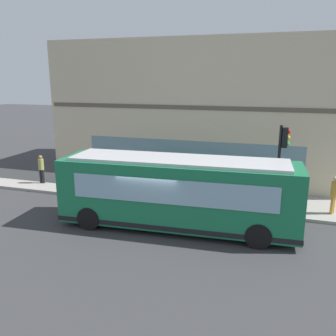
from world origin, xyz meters
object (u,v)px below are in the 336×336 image
Objects in this scene: traffic_light_near_corner at (282,153)px; pedestrian_near_building_entrance at (206,185)px; city_bus_nearside at (177,193)px; pedestrian_walking_along_curb at (334,192)px; newspaper_vending_box at (165,183)px; fire_hydrant at (221,192)px; pedestrian_by_light_pole at (41,167)px.

pedestrian_near_building_entrance is (0.04, 3.49, -1.90)m from traffic_light_near_corner.
traffic_light_near_corner reaches higher than city_bus_nearside.
traffic_light_near_corner reaches higher than pedestrian_walking_along_curb.
city_bus_nearside reaches higher than newspaper_vending_box.
fire_hydrant is 3.18m from newspaper_vending_box.
newspaper_vending_box is at bearing 84.72° from fire_hydrant.
city_bus_nearside reaches higher than pedestrian_by_light_pole.
pedestrian_near_building_entrance is (2.89, -0.65, -0.45)m from city_bus_nearside.
pedestrian_near_building_entrance is 2.91m from newspaper_vending_box.
pedestrian_by_light_pole is at bearing 94.97° from newspaper_vending_box.
pedestrian_near_building_entrance reaches higher than fire_hydrant.
newspaper_vending_box is at bearing 77.27° from traffic_light_near_corner.
traffic_light_near_corner reaches higher than pedestrian_by_light_pole.
newspaper_vending_box is at bearing 62.61° from pedestrian_near_building_entrance.
pedestrian_by_light_pole is at bearing 69.44° from city_bus_nearside.
pedestrian_near_building_entrance is at bearing 148.80° from fire_hydrant.
fire_hydrant is at bearing 83.67° from pedestrian_walking_along_curb.
pedestrian_walking_along_curb is (3.33, -6.57, -0.37)m from city_bus_nearside.
city_bus_nearside is 2.48× the size of traffic_light_near_corner.
traffic_light_near_corner is 2.40× the size of pedestrian_by_light_pole.
newspaper_vending_box is at bearing 84.06° from pedestrian_walking_along_curb.
fire_hydrant is at bearing -17.98° from city_bus_nearside.
pedestrian_by_light_pole reaches higher than newspaper_vending_box.
city_bus_nearside reaches higher than fire_hydrant.
fire_hydrant is at bearing -88.05° from pedestrian_by_light_pole.
pedestrian_by_light_pole is at bearing 86.26° from pedestrian_near_building_entrance.
fire_hydrant is (1.07, 2.87, -2.49)m from traffic_light_near_corner.
pedestrian_by_light_pole is (0.66, 10.11, 0.03)m from pedestrian_near_building_entrance.
traffic_light_near_corner is 3.95m from fire_hydrant.
pedestrian_near_building_entrance is at bearing -117.39° from newspaper_vending_box.
traffic_light_near_corner reaches higher than newspaper_vending_box.
pedestrian_walking_along_curb reaches higher than pedestrian_by_light_pole.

